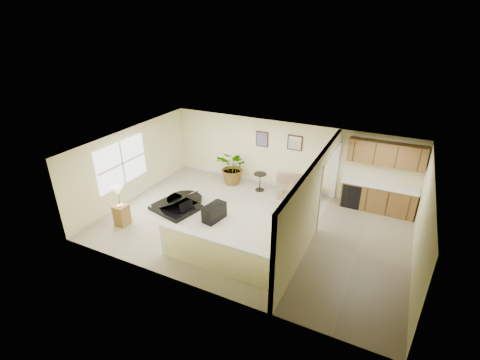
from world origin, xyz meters
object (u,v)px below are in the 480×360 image
at_px(accent_table, 260,180).
at_px(lamp_stand, 121,209).
at_px(palm_plant, 234,168).
at_px(loveseat, 299,186).
at_px(small_plant, 311,194).
at_px(piano, 176,192).
at_px(piano_bench, 214,212).

bearing_deg(accent_table, lamp_stand, -126.05).
relative_size(accent_table, palm_plant, 0.49).
relative_size(loveseat, small_plant, 3.27).
distance_m(piano, accent_table, 3.11).
bearing_deg(lamp_stand, piano_bench, 31.42).
distance_m(accent_table, lamp_stand, 4.92).
relative_size(palm_plant, lamp_stand, 1.06).
height_order(loveseat, palm_plant, palm_plant).
bearing_deg(accent_table, piano, -130.11).
height_order(loveseat, accent_table, loveseat).
xyz_separation_m(piano, palm_plant, (0.88, 2.47, 0.10)).
bearing_deg(small_plant, accent_table, -176.50).
distance_m(piano, loveseat, 4.33).
bearing_deg(piano_bench, lamp_stand, -148.58).
bearing_deg(lamp_stand, piano, 60.87).
xyz_separation_m(loveseat, palm_plant, (-2.48, -0.25, 0.33)).
bearing_deg(small_plant, lamp_stand, -139.41).
relative_size(piano_bench, loveseat, 0.43).
height_order(piano_bench, palm_plant, palm_plant).
relative_size(accent_table, small_plant, 1.20).
bearing_deg(piano, loveseat, 52.17).
distance_m(piano_bench, lamp_stand, 2.84).
relative_size(piano, small_plant, 3.37).
xyz_separation_m(palm_plant, small_plant, (3.00, 0.03, -0.42)).
height_order(piano_bench, loveseat, loveseat).
bearing_deg(lamp_stand, accent_table, 53.95).
bearing_deg(loveseat, piano_bench, -146.43).
distance_m(piano_bench, palm_plant, 2.70).
bearing_deg(piano, palm_plant, 83.58).
height_order(accent_table, lamp_stand, lamp_stand).
relative_size(small_plant, lamp_stand, 0.43).
xyz_separation_m(loveseat, small_plant, (0.52, -0.22, -0.09)).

